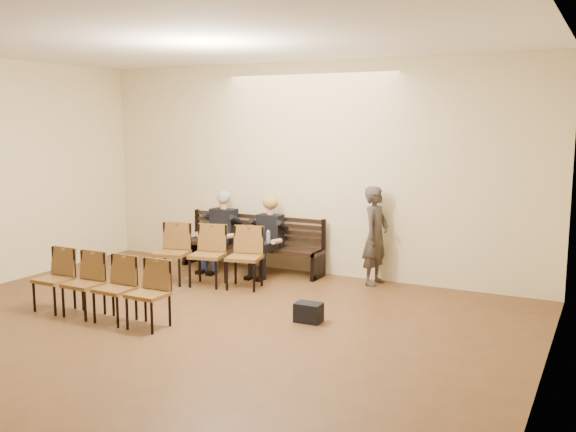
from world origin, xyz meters
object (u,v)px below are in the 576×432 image
Objects in this scene: water_bottle at (268,244)px; bag at (309,312)px; laptop at (219,238)px; chair_row_front at (207,256)px; seated_man at (221,231)px; bench at (251,257)px; seated_woman at (267,239)px; chair_row_back at (99,287)px; passerby at (376,228)px.

bag is at bearing -48.56° from water_bottle.
laptop is 1.02m from chair_row_front.
chair_row_front is (0.45, -1.07, -0.19)m from seated_man.
laptop is at bearing -153.25° from bench.
seated_man is 0.78× the size of chair_row_front.
bench is 7.69× the size of bag.
seated_man is at bearing 100.41° from laptop.
seated_woman reaches higher than chair_row_back.
seated_man is at bearing 92.88° from chair_row_back.
laptop is 2.73m from passerby.
seated_man is 0.75× the size of passerby.
water_bottle is at bearing 109.67° from passerby.
laptop is 0.19× the size of passerby.
bench is 12.11× the size of water_bottle.
bag is at bearing -42.31° from laptop.
chair_row_front is 0.83× the size of chair_row_back.
laptop reaches higher than bag.
chair_row_front reaches higher than laptop.
bag is 0.16× the size of chair_row_back.
seated_man reaches higher than water_bottle.
chair_row_back is at bearing -87.23° from seated_man.
passerby is (2.20, 0.10, 0.67)m from bench.
laptop is 1.55× the size of water_bottle.
seated_woman is (0.92, 0.00, -0.06)m from seated_man.
passerby is at bearing 6.92° from seated_woman.
seated_woman is 1.17m from chair_row_front.
seated_woman is at bearing 76.21° from chair_row_back.
laptop is 0.20× the size of chair_row_front.
water_bottle reaches higher than bag.
passerby reaches higher than seated_man.
bag is (1.71, -1.99, -0.48)m from seated_woman.
seated_woman is 3.62× the size of laptop.
seated_man reaches higher than seated_woman.
chair_row_back is at bearing -96.82° from bench.
bench is 0.70m from seated_man.
chair_row_back is (0.11, -2.98, -0.15)m from laptop.
bag is (2.63, -1.99, -0.54)m from seated_man.
chair_row_front is at bearing 157.00° from bag.
seated_woman reaches higher than laptop.
bag is at bearing -49.40° from seated_woman.
bench is 7.79× the size of laptop.
chair_row_back reaches higher than bag.
seated_woman is at bearing 102.35° from passerby.
bag is at bearing -34.95° from chair_row_front.
passerby reaches higher than water_bottle.
seated_woman is at bearing 1.85° from laptop.
laptop is 1.01m from water_bottle.
seated_woman reaches higher than bag.
bag is at bearing -177.30° from passerby.
bench is 0.66m from laptop.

